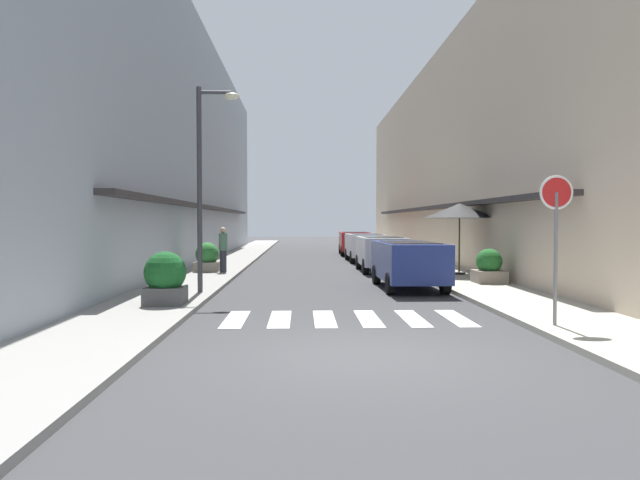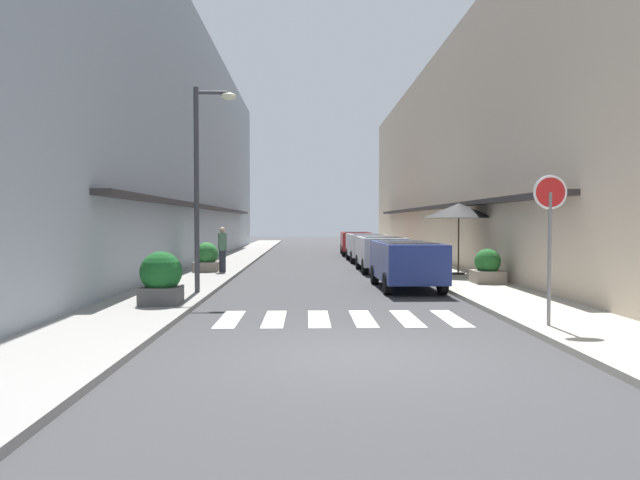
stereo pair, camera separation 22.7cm
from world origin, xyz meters
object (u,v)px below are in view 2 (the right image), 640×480
(cafe_umbrella, at_px, (459,211))
(parked_car_mid, at_px, (381,250))
(parked_car_distant, at_px, (355,240))
(planter_midblock, at_px, (488,267))
(planter_corner, at_px, (161,278))
(parked_car_near, at_px, (406,260))
(planter_far, at_px, (207,258))
(parked_car_far, at_px, (366,244))
(street_lamp, at_px, (203,168))
(pedestrian_walking_near, at_px, (222,248))
(round_street_sign, at_px, (550,210))

(cafe_umbrella, bearing_deg, parked_car_mid, 136.59)
(parked_car_distant, relative_size, planter_midblock, 3.86)
(planter_corner, relative_size, planter_midblock, 1.14)
(parked_car_near, xyz_separation_m, planter_far, (-7.07, 5.17, -0.26))
(planter_midblock, bearing_deg, parked_car_far, 103.36)
(parked_car_near, distance_m, planter_corner, 7.65)
(parked_car_distant, relative_size, street_lamp, 0.75)
(parked_car_distant, relative_size, planter_far, 3.69)
(pedestrian_walking_near, bearing_deg, parked_car_near, -116.16)
(round_street_sign, height_order, cafe_umbrella, round_street_sign)
(cafe_umbrella, bearing_deg, street_lamp, -148.81)
(parked_car_mid, xyz_separation_m, pedestrian_walking_near, (-6.39, -1.32, 0.13))
(parked_car_near, relative_size, parked_car_distant, 1.00)
(parked_car_near, distance_m, parked_car_far, 12.17)
(parked_car_far, bearing_deg, parked_car_distant, 90.00)
(parked_car_distant, bearing_deg, street_lamp, -106.78)
(parked_car_distant, distance_m, street_lamp, 20.90)
(parked_car_distant, xyz_separation_m, planter_far, (-7.07, -13.13, -0.26))
(parked_car_far, xyz_separation_m, planter_far, (-7.07, -7.01, -0.26))
(street_lamp, relative_size, planter_far, 4.94)
(pedestrian_walking_near, bearing_deg, cafe_umbrella, -86.47)
(parked_car_near, relative_size, cafe_umbrella, 1.60)
(parked_car_distant, relative_size, cafe_umbrella, 1.60)
(pedestrian_walking_near, bearing_deg, parked_car_mid, -67.52)
(parked_car_distant, distance_m, round_street_sign, 25.29)
(street_lamp, xyz_separation_m, planter_midblock, (8.73, 2.17, -2.96))
(parked_car_distant, bearing_deg, planter_corner, -106.48)
(parked_car_far, bearing_deg, pedestrian_walking_near, -130.93)
(round_street_sign, bearing_deg, parked_car_far, 94.52)
(street_lamp, bearing_deg, round_street_sign, -35.60)
(cafe_umbrella, bearing_deg, pedestrian_walking_near, 172.72)
(parked_car_distant, distance_m, planter_far, 14.92)
(round_street_sign, relative_size, planter_midblock, 2.58)
(parked_car_far, height_order, cafe_umbrella, cafe_umbrella)
(street_lamp, bearing_deg, cafe_umbrella, 31.19)
(round_street_sign, bearing_deg, parked_car_mid, 96.60)
(parked_car_far, bearing_deg, planter_corner, -112.23)
(planter_corner, relative_size, planter_far, 1.10)
(parked_car_near, relative_size, parked_car_far, 1.03)
(planter_corner, xyz_separation_m, pedestrian_walking_near, (0.19, 8.72, 0.31))
(cafe_umbrella, bearing_deg, planter_far, 171.14)
(parked_car_mid, relative_size, planter_far, 3.41)
(parked_car_near, bearing_deg, parked_car_mid, 90.00)
(street_lamp, relative_size, cafe_umbrella, 2.14)
(parked_car_mid, relative_size, planter_corner, 3.12)
(parked_car_far, relative_size, planter_far, 3.58)
(street_lamp, bearing_deg, parked_car_distant, 73.22)
(cafe_umbrella, bearing_deg, parked_car_near, -125.51)
(planter_midblock, bearing_deg, street_lamp, -166.04)
(parked_car_far, relative_size, street_lamp, 0.72)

